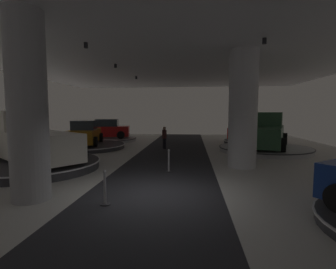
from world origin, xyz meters
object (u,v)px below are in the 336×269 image
object	(u,v)px
display_car_deep_right	(252,131)
display_platform_far_right	(265,149)
pickup_truck_mid_left	(32,141)
column_right	(243,109)
display_platform_mid_left	(36,165)
pickup_truck_far_right	(266,133)
display_car_far_left	(84,134)
display_platform_far_left	(85,146)
display_car_deep_left	(106,129)
display_platform_deep_right	(252,142)
column_left	(28,107)
display_platform_deep_left	(106,139)
visitor_walking_near	(164,136)

from	to	relation	value
display_car_deep_right	display_platform_far_right	bearing A→B (deg)	-92.61
pickup_truck_mid_left	display_platform_far_right	bearing A→B (deg)	27.41
column_right	display_platform_far_right	xyz separation A→B (m)	(2.44, 5.00, -2.58)
display_platform_far_right	display_platform_mid_left	world-z (taller)	display_platform_mid_left
pickup_truck_far_right	display_car_far_left	bearing A→B (deg)	179.59
display_platform_far_right	display_platform_far_left	bearing A→B (deg)	178.36
display_car_deep_left	display_platform_deep_right	size ratio (longest dim) A/B	0.95
display_platform_far_right	display_car_far_left	xyz separation A→B (m)	(-12.57, 0.39, 0.90)
column_right	column_left	size ratio (longest dim) A/B	1.00
display_platform_far_right	display_car_deep_right	distance (m)	4.65
column_right	display_platform_mid_left	distance (m)	9.91
display_car_deep_right	display_platform_mid_left	bearing A→B (deg)	-137.59
display_platform_mid_left	pickup_truck_mid_left	bearing A→B (deg)	143.83
column_left	display_platform_far_right	xyz separation A→B (m)	(9.60, 10.28, -2.58)
column_right	pickup_truck_mid_left	xyz separation A→B (m)	(-9.72, -1.31, -1.44)
display_platform_deep_left	display_platform_far_left	world-z (taller)	display_platform_far_left
pickup_truck_far_right	display_platform_mid_left	size ratio (longest dim) A/B	1.00
pickup_truck_mid_left	visitor_walking_near	xyz separation A→B (m)	(5.38, 6.89, -0.40)
display_platform_far_right	display_car_deep_left	size ratio (longest dim) A/B	1.33
display_car_far_left	visitor_walking_near	distance (m)	5.80
display_platform_far_right	display_platform_deep_right	size ratio (longest dim) A/B	1.26
column_left	display_car_deep_right	size ratio (longest dim) A/B	1.26
display_platform_deep_left	visitor_walking_near	bearing A→B (deg)	-37.59
column_right	visitor_walking_near	distance (m)	7.30
display_platform_far_right	display_car_deep_left	xyz separation A→B (m)	(-12.58, 5.09, 0.87)
display_car_deep_right	display_platform_deep_left	bearing A→B (deg)	177.69
display_platform_deep_left	display_car_far_left	size ratio (longest dim) A/B	1.23
display_car_deep_right	display_platform_far_left	bearing A→B (deg)	-161.77
display_car_far_left	display_platform_mid_left	size ratio (longest dim) A/B	0.79
display_platform_far_right	pickup_truck_mid_left	xyz separation A→B (m)	(-12.16, -6.30, 1.14)
pickup_truck_far_right	display_platform_deep_right	bearing A→B (deg)	88.40
column_left	display_platform_mid_left	world-z (taller)	column_left
pickup_truck_far_right	display_car_far_left	world-z (taller)	pickup_truck_far_right
display_car_deep_left	display_platform_mid_left	distance (m)	11.63
display_platform_far_right	visitor_walking_near	world-z (taller)	visitor_walking_near
column_left	pickup_truck_far_right	world-z (taller)	column_left
visitor_walking_near	display_platform_deep_right	bearing A→B (deg)	29.72
display_platform_deep_left	pickup_truck_mid_left	world-z (taller)	pickup_truck_mid_left
display_platform_far_left	display_car_far_left	distance (m)	0.90
display_car_far_left	pickup_truck_mid_left	distance (m)	6.71
display_platform_deep_left	display_car_deep_left	size ratio (longest dim) A/B	1.24
display_platform_deep_right	pickup_truck_mid_left	world-z (taller)	pickup_truck_mid_left
display_platform_far_right	display_platform_deep_right	bearing A→B (deg)	87.11
column_left	display_car_deep_left	size ratio (longest dim) A/B	1.23
display_platform_far_right	display_car_far_left	world-z (taller)	display_car_far_left
display_car_deep_left	display_platform_mid_left	xyz separation A→B (m)	(0.68, -11.58, -0.84)
column_right	display_car_far_left	size ratio (longest dim) A/B	1.22
column_right	display_car_deep_right	size ratio (longest dim) A/B	1.26
display_platform_mid_left	pickup_truck_mid_left	xyz separation A→B (m)	(-0.26, 0.19, 1.10)
pickup_truck_far_right	column_left	bearing A→B (deg)	-132.55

